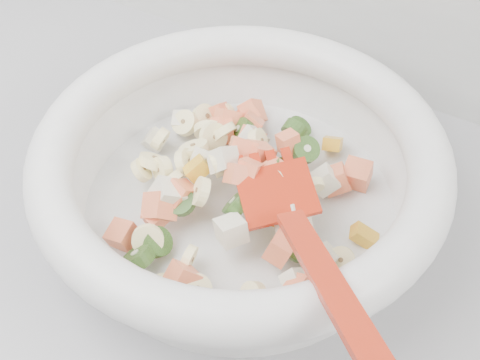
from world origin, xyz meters
The scene contains 1 object.
mixing_bowl centered at (-0.01, 1.50, 0.95)m, with size 0.39×0.36×0.13m.
Camera 1 is at (0.20, 1.15, 1.37)m, focal length 50.00 mm.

